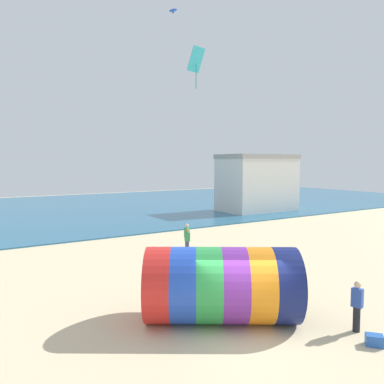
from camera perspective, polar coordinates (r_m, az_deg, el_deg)
ground_plane at (r=13.59m, az=8.20°, el=-20.88°), size 120.00×120.00×0.00m
sea at (r=48.43m, az=-22.37°, el=-2.67°), size 120.00×40.00×0.10m
giant_inflatable_tube at (r=14.09m, az=4.56°, el=-13.91°), size 6.08×5.26×2.74m
kite_handler at (r=14.57m, az=23.84°, el=-15.55°), size 0.30×0.40×1.77m
kite_cyan_diamond at (r=17.54m, az=0.63°, el=19.45°), size 0.84×0.63×1.79m
kite_blue_parafoil at (r=32.87m, az=-2.90°, el=25.92°), size 0.60×0.75×0.37m
bystander_near_water at (r=24.37m, az=-0.72°, el=-7.45°), size 0.42×0.37×1.53m
bystander_mid_beach at (r=25.16m, az=-0.78°, el=-6.77°), size 0.41×0.33×1.75m
promenade_building at (r=45.22m, az=9.88°, el=1.37°), size 8.97×5.36×6.77m
cooler_box at (r=14.04m, az=26.03°, el=-19.64°), size 0.62×0.63×0.36m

